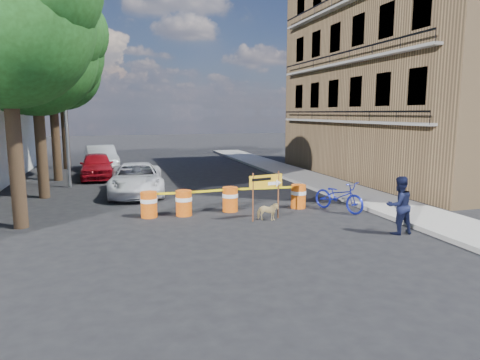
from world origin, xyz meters
TOP-DOWN VIEW (x-y plane):
  - ground at (0.00, 0.00)m, footprint 120.00×120.00m
  - sidewalk_east at (6.20, 6.00)m, footprint 2.40×40.00m
  - apartment_building at (12.00, 8.00)m, footprint 8.00×16.00m
  - tree_near at (-6.73, 2.00)m, footprint 5.46×5.20m
  - tree_mid_a at (-6.74, 7.00)m, footprint 5.25×5.00m
  - tree_mid_b at (-6.73, 12.00)m, footprint 5.67×5.40m
  - tree_far at (-6.74, 17.00)m, footprint 5.04×4.80m
  - streetlamp at (-5.93, 9.50)m, footprint 1.25×0.18m
  - barrel_far_left at (-2.80, 2.23)m, footprint 0.58×0.58m
  - barrel_mid_left at (-1.60, 2.13)m, footprint 0.58×0.58m
  - barrel_mid_right at (0.14, 2.30)m, footprint 0.58×0.58m
  - barrel_far_right at (2.78, 2.10)m, footprint 0.58×0.58m
  - detour_sign at (1.11, 0.75)m, footprint 1.26×0.35m
  - pedestrian at (4.19, -1.99)m, footprint 0.87×0.69m
  - bicycle at (4.00, 1.20)m, footprint 1.14×1.33m
  - dog at (1.00, 0.63)m, footprint 0.81×0.62m
  - suv_white at (-2.96, 6.73)m, footprint 2.62×5.11m
  - sedan_red at (-4.80, 12.07)m, footprint 1.86×4.30m
  - sedan_silver at (-4.65, 15.58)m, footprint 2.28×4.93m

SIDE VIEW (x-z plane):
  - ground at x=0.00m, z-range 0.00..0.00m
  - sidewalk_east at x=6.20m, z-range 0.00..0.15m
  - dog at x=1.00m, z-range 0.00..0.62m
  - barrel_far_left at x=-2.80m, z-range 0.02..0.92m
  - barrel_mid_left at x=-1.60m, z-range 0.02..0.92m
  - barrel_mid_right at x=0.14m, z-range 0.02..0.92m
  - barrel_far_right at x=2.78m, z-range 0.02..0.92m
  - suv_white at x=-2.96m, z-range 0.00..1.38m
  - sedan_red at x=-4.80m, z-range 0.00..1.45m
  - sedan_silver at x=-4.65m, z-range 0.00..1.57m
  - pedestrian at x=4.19m, z-range 0.00..1.75m
  - bicycle at x=4.00m, z-range 0.00..2.14m
  - detour_sign at x=1.11m, z-range 0.37..2.01m
  - streetlamp at x=-5.93m, z-range 0.38..8.38m
  - apartment_building at x=12.00m, z-range 0.00..12.00m
  - tree_mid_a at x=-6.74m, z-range 1.67..10.34m
  - tree_far at x=-6.74m, z-range 1.80..10.64m
  - tree_near at x=-6.73m, z-range 1.79..10.94m
  - tree_mid_b at x=-6.73m, z-range 1.90..11.53m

